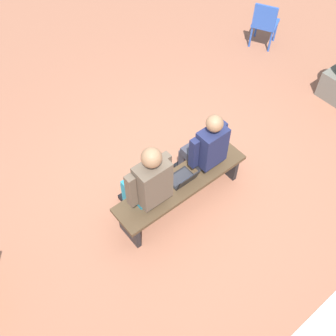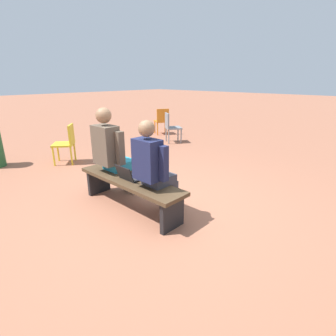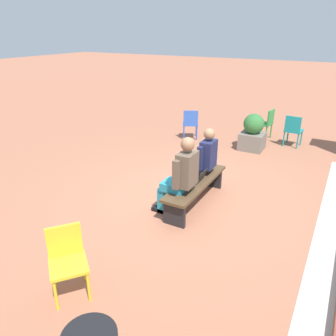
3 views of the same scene
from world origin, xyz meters
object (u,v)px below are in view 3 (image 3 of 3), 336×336
laptop (197,178)px  plastic_chair_foreground (266,122)px  plastic_chair_near_bench_right (293,129)px  person_student (203,159)px  person_adult (181,175)px  plastic_chair_far_right (190,122)px  plastic_chair_far_left (67,257)px  planter (253,133)px  bench (196,186)px

laptop → plastic_chair_foreground: 4.42m
plastic_chair_near_bench_right → person_student: bearing=-15.1°
plastic_chair_foreground → person_adult: bearing=-2.5°
plastic_chair_far_right → laptop: bearing=27.3°
laptop → plastic_chair_far_left: size_ratio=0.38×
person_adult → plastic_chair_far_right: bearing=-156.7°
person_student → planter: bearing=177.4°
bench → planter: 3.36m
person_adult → plastic_chair_far_right: 4.17m
person_adult → person_student: bearing=179.7°
plastic_chair_far_left → planter: size_ratio=0.89×
laptop → planter: (-3.33, 0.06, -0.06)m
bench → laptop: bearing=148.4°
bench → plastic_chair_far_right: bearing=-153.0°
plastic_chair_near_bench_right → plastic_chair_foreground: 0.86m
person_adult → plastic_chair_far_left: bearing=-9.2°
planter → laptop: bearing=-1.0°
bench → plastic_chair_near_bench_right: bearing=167.2°
bench → person_student: person_student is taller
bench → laptop: 0.15m
bench → planter: (-3.35, 0.07, 0.08)m
bench → plastic_chair_far_left: (2.65, -0.42, 0.13)m
plastic_chair_near_bench_right → plastic_chair_foreground: same height
person_student → plastic_chair_foreground: size_ratio=1.56×
plastic_chair_far_right → planter: size_ratio=0.89×
plastic_chair_foreground → plastic_chair_far_left: bearing=-4.6°
person_student → plastic_chair_far_right: bearing=-150.8°
person_student → plastic_chair_far_right: (-2.95, -1.65, -0.22)m
bench → plastic_chair_far_left: 2.69m
laptop → plastic_chair_far_right: bearing=-152.7°
laptop → person_adult: bearing=-9.8°
plastic_chair_far_left → person_student: bearing=173.3°
bench → plastic_chair_foreground: bearing=178.2°
person_adult → bench: bearing=171.3°
laptop → plastic_chair_far_left: bearing=-9.3°
person_adult → plastic_chair_near_bench_right: (-4.55, 1.00, -0.26)m
plastic_chair_far_right → plastic_chair_foreground: bearing=120.0°
laptop → plastic_chair_foreground: plastic_chair_foreground is taller
plastic_chair_far_right → plastic_chair_near_bench_right: (-0.73, 2.65, 0.00)m
bench → planter: bearing=178.8°
plastic_chair_near_bench_right → planter: planter is taller
person_student → person_adult: (0.87, -0.00, 0.03)m
plastic_chair_far_right → plastic_chair_near_bench_right: same height
plastic_chair_far_right → plastic_chair_far_left: bearing=12.1°
person_student → plastic_chair_far_left: size_ratio=1.56×
bench → planter: planter is taller
person_student → planter: size_ratio=1.39×
person_student → plastic_chair_far_left: person_student is taller
plastic_chair_near_bench_right → plastic_chair_far_left: bearing=-11.3°
laptop → plastic_chair_far_left: 2.71m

